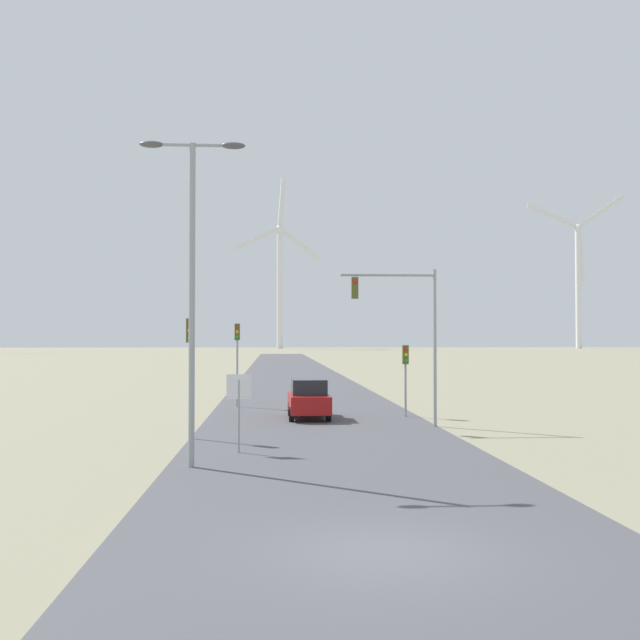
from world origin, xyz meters
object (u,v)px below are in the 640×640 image
wind_turbine_left (280,274)px  car_approaching (309,399)px  streetlamp (192,261)px  stop_sign_near (239,398)px  traffic_light_post_mid_left (237,346)px  wind_turbine_center (578,273)px  traffic_light_post_near_left (190,351)px  traffic_light_post_near_right (406,364)px  traffic_light_mast_overhead (404,316)px

wind_turbine_left → car_approaching: bearing=-90.2°
streetlamp → car_approaching: bearing=72.7°
stop_sign_near → wind_turbine_left: (3.38, 252.39, 25.79)m
traffic_light_post_mid_left → wind_turbine_center: size_ratio=0.08×
traffic_light_post_near_left → traffic_light_post_near_right: bearing=37.6°
traffic_light_post_mid_left → streetlamp: bearing=-91.2°
traffic_light_post_mid_left → traffic_light_post_near_left: bearing=-95.0°
traffic_light_post_mid_left → car_approaching: bearing=-59.7°
streetlamp → stop_sign_near: streetlamp is taller
stop_sign_near → traffic_light_post_near_left: 4.31m
stop_sign_near → wind_turbine_left: size_ratio=0.04×
stop_sign_near → traffic_light_post_mid_left: bearing=93.0°
car_approaching → wind_turbine_center: wind_turbine_center is taller
streetlamp → traffic_light_post_near_left: 6.79m
streetlamp → wind_turbine_center: size_ratio=0.16×
traffic_light_post_near_right → stop_sign_near: bearing=-124.5°
stop_sign_near → traffic_light_post_near_right: size_ratio=0.75×
traffic_light_post_near_left → wind_turbine_left: (5.35, 248.85, 24.32)m
traffic_light_mast_overhead → wind_turbine_center: size_ratio=0.11×
streetlamp → wind_turbine_left: wind_turbine_left is taller
traffic_light_post_near_left → wind_turbine_left: bearing=88.8°
traffic_light_post_near_left → traffic_light_post_near_right: (9.34, 7.18, -0.75)m
stop_sign_near → wind_turbine_center: 278.18m
car_approaching → traffic_light_mast_overhead: bearing=-42.0°
car_approaching → streetlamp: bearing=-107.3°
car_approaching → wind_turbine_left: size_ratio=0.07×
streetlamp → stop_sign_near: bearing=65.0°
wind_turbine_left → traffic_light_post_near_right: bearing=-89.1°
traffic_light_post_near_left → traffic_light_mast_overhead: (8.57, 3.17, 1.40)m
stop_sign_near → car_approaching: bearing=74.9°
stop_sign_near → wind_turbine_center: wind_turbine_center is taller
traffic_light_mast_overhead → wind_turbine_center: (109.68, 244.59, 23.85)m
wind_turbine_center → car_approaching: bearing=-115.2°
traffic_light_post_near_right → wind_turbine_center: wind_turbine_center is taller
traffic_light_post_mid_left → wind_turbine_left: 237.35m
traffic_light_mast_overhead → stop_sign_near: bearing=-134.5°
streetlamp → traffic_light_post_near_right: (8.61, 13.37, -3.46)m
traffic_light_post_near_right → wind_turbine_center: size_ratio=0.06×
traffic_light_post_near_right → wind_turbine_left: 242.99m
stop_sign_near → car_approaching: 10.58m
traffic_light_post_near_left → traffic_light_post_mid_left: traffic_light_post_mid_left is taller
traffic_light_post_near_left → traffic_light_post_near_right: 11.81m
traffic_light_post_mid_left → wind_turbine_center: bearing=63.5°
traffic_light_post_mid_left → traffic_light_mast_overhead: traffic_light_mast_overhead is taller
wind_turbine_left → traffic_light_post_mid_left: bearing=-91.0°
traffic_light_mast_overhead → wind_turbine_center: wind_turbine_center is taller
traffic_light_post_mid_left → traffic_light_post_near_right: bearing=-34.3°
traffic_light_post_mid_left → wind_turbine_left: bearing=89.0°
streetlamp → traffic_light_post_mid_left: streetlamp is taller
traffic_light_post_near_right → wind_turbine_left: wind_turbine_left is taller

